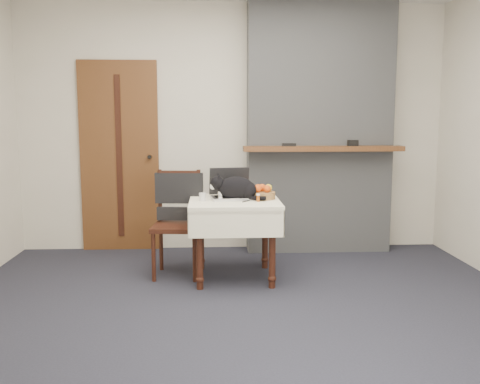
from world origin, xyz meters
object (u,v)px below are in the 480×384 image
object	(u,v)px
cat	(237,189)
pill_bottle	(258,198)
fruit_basket	(263,193)
chair	(178,208)
side_table	(234,213)
door	(120,157)
cream_jar	(203,197)
laptop	(231,191)

from	to	relation	value
cat	pill_bottle	xyz separation A→B (m)	(0.18, -0.10, -0.07)
fruit_basket	chair	size ratio (longest dim) A/B	0.24
side_table	pill_bottle	size ratio (longest dim) A/B	11.60
side_table	cat	world-z (taller)	cat
door	side_table	bearing A→B (deg)	-43.73
door	cream_jar	world-z (taller)	door
side_table	fruit_basket	distance (m)	0.30
side_table	cat	size ratio (longest dim) A/B	1.61
cat	chair	size ratio (longest dim) A/B	0.52
door	fruit_basket	world-z (taller)	door
cream_jar	pill_bottle	bearing A→B (deg)	-7.90
pill_bottle	fruit_basket	world-z (taller)	fruit_basket
laptop	chair	size ratio (longest dim) A/B	0.42
side_table	fruit_basket	bearing A→B (deg)	11.30
door	cream_jar	size ratio (longest dim) A/B	28.97
side_table	laptop	xyz separation A→B (m)	(-0.03, 0.11, 0.18)
side_table	cream_jar	distance (m)	0.32
side_table	cat	xyz separation A→B (m)	(0.02, -0.01, 0.21)
door	chair	bearing A→B (deg)	-54.26
side_table	cream_jar	xyz separation A→B (m)	(-0.28, -0.04, 0.15)
laptop	cat	xyz separation A→B (m)	(0.05, -0.11, 0.03)
fruit_basket	pill_bottle	bearing A→B (deg)	-108.62
side_table	laptop	world-z (taller)	laptop
fruit_basket	laptop	bearing A→B (deg)	168.77
door	side_table	size ratio (longest dim) A/B	2.56
side_table	cat	distance (m)	0.21
cat	fruit_basket	distance (m)	0.24
door	laptop	world-z (taller)	door
door	cat	world-z (taller)	door
side_table	cream_jar	size ratio (longest dim) A/B	11.30
laptop	pill_bottle	world-z (taller)	laptop
cat	chair	bearing A→B (deg)	156.48
laptop	cream_jar	bearing A→B (deg)	-157.63
cat	door	bearing A→B (deg)	133.66
cream_jar	fruit_basket	bearing A→B (deg)	9.96
cream_jar	fruit_basket	xyz separation A→B (m)	(0.53, 0.09, 0.02)
side_table	laptop	distance (m)	0.21
cat	pill_bottle	size ratio (longest dim) A/B	7.22
laptop	door	bearing A→B (deg)	130.25
cream_jar	pill_bottle	size ratio (longest dim) A/B	1.03
door	fruit_basket	distance (m)	1.79
pill_bottle	side_table	bearing A→B (deg)	151.24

